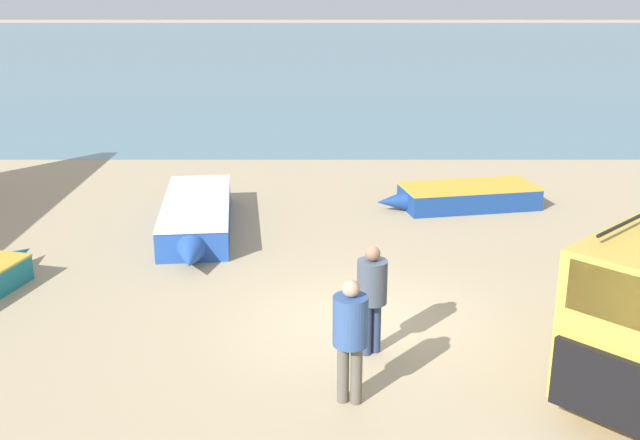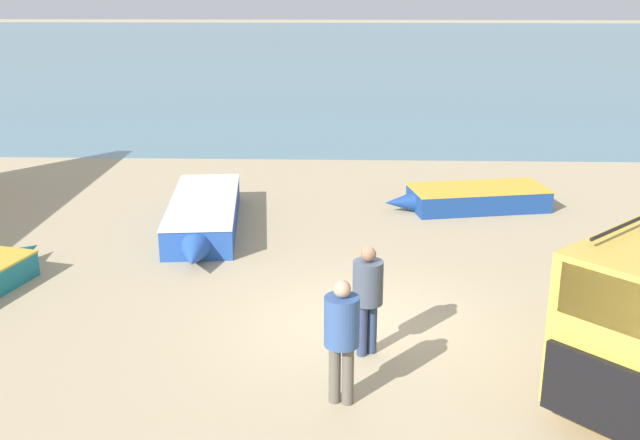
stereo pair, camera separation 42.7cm
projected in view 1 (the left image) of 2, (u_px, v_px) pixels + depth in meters
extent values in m
plane|color=tan|center=(367.00, 326.00, 12.36)|extent=(200.00, 200.00, 0.00)
cube|color=slate|center=(332.00, 49.00, 61.87)|extent=(120.00, 80.00, 0.01)
cube|color=black|center=(633.00, 399.00, 8.83)|extent=(1.46, 1.49, 0.92)
cylinder|color=black|center=(593.00, 372.00, 10.26)|extent=(0.62, 0.61, 0.65)
cube|color=#234CA3|center=(200.00, 215.00, 17.16)|extent=(1.95, 4.66, 0.63)
cone|color=#234CA3|center=(193.00, 257.00, 14.55)|extent=(0.70, 1.05, 0.60)
cube|color=silver|center=(200.00, 204.00, 17.08)|extent=(1.37, 0.34, 0.05)
cube|color=silver|center=(200.00, 201.00, 17.06)|extent=(1.97, 4.70, 0.04)
cube|color=navy|center=(472.00, 197.00, 18.78)|extent=(3.53, 2.04, 0.51)
cone|color=navy|center=(394.00, 202.00, 18.41)|extent=(0.81, 0.62, 0.48)
cube|color=gold|center=(472.00, 190.00, 18.72)|extent=(0.45, 1.32, 0.05)
cube|color=gold|center=(473.00, 187.00, 18.69)|extent=(3.57, 2.06, 0.04)
cone|color=#1E757F|center=(20.00, 255.00, 14.88)|extent=(0.64, 0.99, 0.44)
cylinder|color=#5B564C|center=(359.00, 374.00, 10.00)|extent=(0.16, 0.16, 0.86)
cylinder|color=#5B564C|center=(346.00, 373.00, 10.03)|extent=(0.16, 0.16, 0.86)
cylinder|color=#335189|center=(353.00, 321.00, 9.78)|extent=(0.47, 0.47, 0.68)
sphere|color=tan|center=(354.00, 289.00, 9.64)|extent=(0.23, 0.23, 0.23)
cylinder|color=navy|center=(379.00, 326.00, 11.40)|extent=(0.16, 0.16, 0.84)
cylinder|color=navy|center=(369.00, 329.00, 11.31)|extent=(0.16, 0.16, 0.84)
cylinder|color=#424C5B|center=(375.00, 282.00, 11.12)|extent=(0.46, 0.46, 0.67)
sphere|color=#8C664C|center=(376.00, 254.00, 10.99)|extent=(0.23, 0.23, 0.23)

